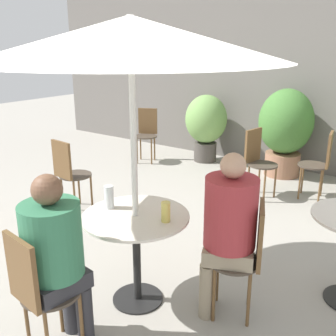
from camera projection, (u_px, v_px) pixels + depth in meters
The scene contains 16 objects.
ground_plane at pixel (137, 289), 3.15m from camera, with size 20.00×20.00×0.00m, color #9E998E.
storefront_wall at pixel (306, 70), 5.69m from camera, with size 10.00×0.06×3.00m.
cafe_table_near at pixel (136, 234), 2.86m from camera, with size 0.78×0.78×0.71m.
bistro_chair_0 at pixel (37, 286), 2.32m from camera, with size 0.37×0.38×0.86m.
bistro_chair_1 at pixel (247, 251), 2.71m from camera, with size 0.41×0.40×0.86m.
bistro_chair_2 at pixel (258, 157), 4.93m from camera, with size 0.39×0.37×0.86m.
bistro_chair_3 at pixel (69, 170), 4.43m from camera, with size 0.37×0.38×0.86m.
bistro_chair_4 at pixel (321, 159), 4.82m from camera, with size 0.39×0.37×0.86m.
bistro_chair_5 at pixel (147, 130), 6.43m from camera, with size 0.40×0.41×0.86m.
seated_person_0 at pixel (55, 250), 2.36m from camera, with size 0.36×0.39×1.19m.
seated_person_1 at pixel (228, 223), 2.68m from camera, with size 0.43×0.41×1.21m.
beer_glass_0 at pixel (166, 212), 2.69m from camera, with size 0.06×0.06×0.14m.
beer_glass_1 at pixel (109, 197), 2.91m from camera, with size 0.07×0.07×0.17m.
potted_plant_0 at pixel (206, 123), 6.38m from camera, with size 0.68×0.68×1.09m.
potted_plant_1 at pixel (285, 127), 5.66m from camera, with size 0.78×0.78×1.27m.
umbrella at pixel (131, 39), 2.45m from camera, with size 2.03×2.03×2.05m.
Camera 1 is at (1.77, -2.05, 1.89)m, focal length 42.00 mm.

